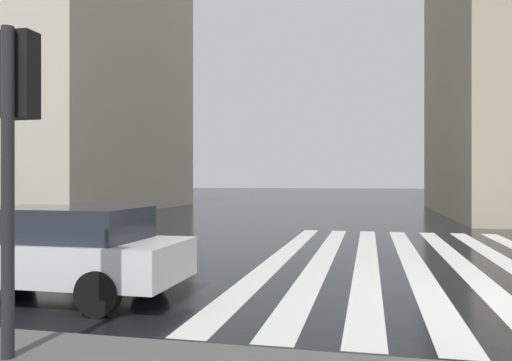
# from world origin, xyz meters

# --- Properties ---
(zebra_crossing) EXTENTS (13.00, 7.50, 0.01)m
(zebra_crossing) POSITION_xyz_m (4.00, 0.90, 0.00)
(zebra_crossing) COLOR silver
(zebra_crossing) RESTS_ON ground_plane
(traffic_signal_post) EXTENTS (0.44, 0.30, 3.13)m
(traffic_signal_post) POSITION_xyz_m (-3.71, 5.67, 2.41)
(traffic_signal_post) COLOR #232326
(traffic_signal_post) RESTS_ON sidewalk_pavement
(car_white) EXTENTS (1.85, 4.10, 1.41)m
(car_white) POSITION_xyz_m (-1.00, 7.10, 0.76)
(car_white) COLOR silver
(car_white) RESTS_ON ground_plane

